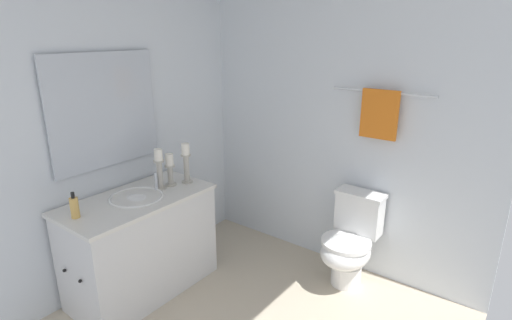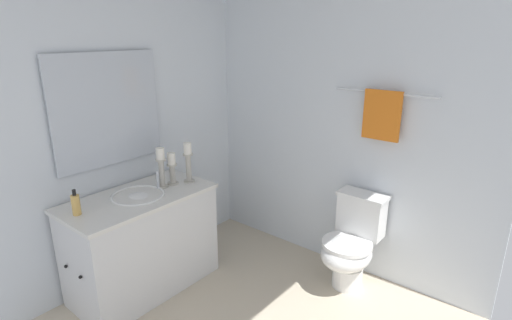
% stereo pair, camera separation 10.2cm
% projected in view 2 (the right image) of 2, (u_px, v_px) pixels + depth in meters
% --- Properties ---
extents(wall_back, '(2.56, 0.04, 2.45)m').
position_uv_depth(wall_back, '(342.00, 126.00, 3.25)').
color(wall_back, silver).
rests_on(wall_back, ground).
extents(wall_left, '(0.04, 2.34, 2.45)m').
position_uv_depth(wall_left, '(127.00, 129.00, 3.17)').
color(wall_left, silver).
rests_on(wall_left, ground).
extents(vanity_cabinet, '(0.58, 1.13, 0.79)m').
position_uv_depth(vanity_cabinet, '(143.00, 242.00, 3.10)').
color(vanity_cabinet, silver).
rests_on(vanity_cabinet, ground).
extents(sink_basin, '(0.40, 0.40, 0.24)m').
position_uv_depth(sink_basin, '(139.00, 200.00, 3.00)').
color(sink_basin, white).
rests_on(sink_basin, vanity_cabinet).
extents(mirror, '(0.02, 0.88, 0.84)m').
position_uv_depth(mirror, '(108.00, 110.00, 2.96)').
color(mirror, silver).
extents(candle_holder_tall, '(0.09, 0.09, 0.33)m').
position_uv_depth(candle_holder_tall, '(188.00, 161.00, 3.21)').
color(candle_holder_tall, '#B7B2A5').
rests_on(candle_holder_tall, vanity_cabinet).
extents(candle_holder_short, '(0.09, 0.09, 0.26)m').
position_uv_depth(candle_holder_short, '(172.00, 168.00, 3.17)').
color(candle_holder_short, '#B7B2A5').
rests_on(candle_holder_short, vanity_cabinet).
extents(candle_holder_mid, '(0.09, 0.09, 0.32)m').
position_uv_depth(candle_holder_mid, '(161.00, 166.00, 3.10)').
color(candle_holder_mid, '#B7B2A5').
rests_on(candle_holder_mid, vanity_cabinet).
extents(soap_bottle, '(0.06, 0.06, 0.18)m').
position_uv_depth(soap_bottle, '(76.00, 204.00, 2.66)').
color(soap_bottle, '#E5B259').
rests_on(soap_bottle, vanity_cabinet).
extents(toilet, '(0.39, 0.54, 0.75)m').
position_uv_depth(toilet, '(351.00, 244.00, 3.13)').
color(toilet, white).
rests_on(toilet, ground).
extents(towel_bar, '(0.78, 0.02, 0.02)m').
position_uv_depth(towel_bar, '(385.00, 93.00, 2.90)').
color(towel_bar, silver).
extents(towel_near_vanity, '(0.28, 0.03, 0.37)m').
position_uv_depth(towel_near_vanity, '(382.00, 115.00, 2.93)').
color(towel_near_vanity, orange).
rests_on(towel_near_vanity, towel_bar).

